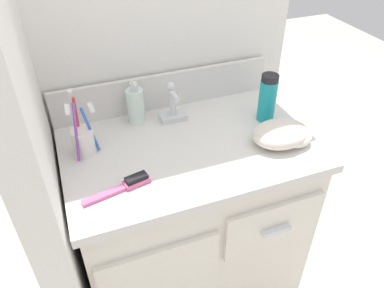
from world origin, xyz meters
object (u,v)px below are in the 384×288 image
toothbrush_cup (83,139)px  shaving_cream_can (267,98)px  hairbrush (126,185)px  hand_towel (284,134)px  soap_dispenser (136,105)px

toothbrush_cup → shaving_cream_can: (0.62, -0.03, 0.03)m
shaving_cream_can → hairbrush: 0.57m
hairbrush → hand_towel: size_ratio=1.02×
hairbrush → hand_towel: (0.52, 0.03, 0.02)m
toothbrush_cup → shaving_cream_can: 0.62m
hairbrush → toothbrush_cup: bearing=100.3°
soap_dispenser → shaving_cream_can: shaving_cream_can is taller
toothbrush_cup → soap_dispenser: size_ratio=1.32×
shaving_cream_can → hand_towel: bearing=-97.3°
toothbrush_cup → hand_towel: toothbrush_cup is taller
soap_dispenser → hairbrush: size_ratio=0.78×
toothbrush_cup → hairbrush: 0.22m
shaving_cream_can → hand_towel: size_ratio=0.88×
hand_towel → toothbrush_cup: bearing=163.7°
soap_dispenser → shaving_cream_can: (0.42, -0.15, 0.02)m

